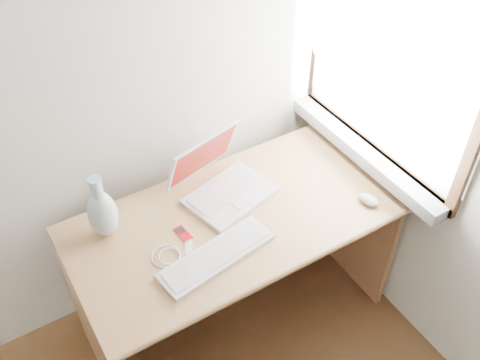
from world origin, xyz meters
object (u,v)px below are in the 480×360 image
desk (225,237)px  laptop (225,181)px  external_keyboard (216,256)px  vase (102,212)px

desk → laptop: 0.28m
laptop → external_keyboard: size_ratio=0.85×
desk → laptop: (0.05, 0.07, 0.26)m
desk → external_keyboard: 0.36m
laptop → external_keyboard: 0.38m
laptop → vase: bearing=162.4°
desk → laptop: bearing=57.3°
desk → external_keyboard: size_ratio=2.79×
laptop → external_keyboard: bearing=-139.6°
desk → external_keyboard: external_keyboard is taller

